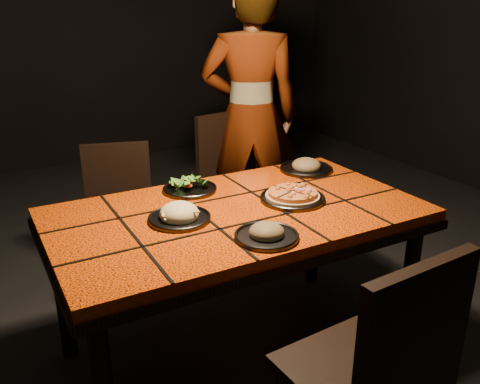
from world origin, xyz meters
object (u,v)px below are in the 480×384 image
chair_near (380,368)px  diner (250,116)px  dining_table (237,226)px  chair_far_right (233,174)px  plate_pizza (292,197)px  chair_far_left (119,208)px  plate_pasta (179,215)px

chair_near → diner: 2.09m
dining_table → chair_far_right: size_ratio=1.76×
diner → plate_pizza: (-0.40, -1.08, -0.12)m
chair_near → chair_far_left: bearing=-84.4°
plate_pizza → chair_near: bearing=-106.7°
dining_table → plate_pizza: plate_pizza is taller
diner → plate_pasta: size_ratio=6.80×
dining_table → chair_far_right: 1.14m
chair_near → diner: (0.66, 1.95, 0.34)m
dining_table → chair_far_right: bearing=62.9°
dining_table → diner: bearing=57.4°
chair_near → chair_far_left: chair_near is taller
chair_near → plate_pasta: (-0.28, 0.91, 0.23)m
dining_table → chair_far_right: (0.52, 1.01, -0.14)m
chair_near → plate_pasta: 0.98m
dining_table → chair_far_left: 0.96m
dining_table → plate_pasta: bearing=177.8°
chair_far_left → chair_near: bearing=-63.8°
plate_pasta → chair_far_left: bearing=91.1°
chair_far_right → plate_pizza: bearing=-113.8°
plate_pasta → diner: bearing=48.0°
dining_table → chair_near: (0.01, -0.90, -0.12)m
chair_far_right → diner: diner is taller
plate_pasta → dining_table: bearing=-2.2°
diner → chair_far_left: bearing=34.1°
diner → plate_pizza: 1.16m
chair_far_right → diner: 0.40m
plate_pizza → chair_far_left: bearing=121.0°
dining_table → diner: (0.67, 1.05, 0.22)m
chair_far_left → chair_far_right: 0.81m
plate_pizza → plate_pasta: plate_pasta is taller
diner → plate_pasta: diner is taller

